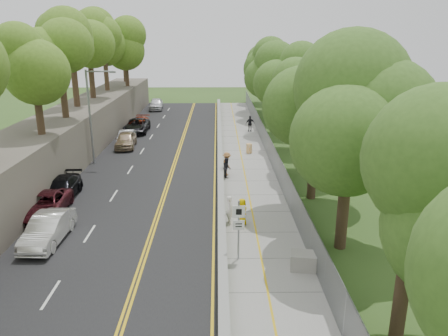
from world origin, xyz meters
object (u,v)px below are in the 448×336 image
Objects in this scene: construction_barrel at (249,148)px; painter_0 at (242,212)px; streetlight at (92,111)px; signpost at (239,224)px; car_2 at (46,204)px; concrete_block at (303,261)px; person_far at (250,124)px; car_1 at (48,229)px.

construction_barrel is 16.20m from painter_0.
signpost is at bearing -55.92° from streetlight.
streetlight is 11.94m from car_2.
streetlight is 14.43m from construction_barrel.
signpost reaches higher than painter_0.
person_far is at bearing 90.63° from concrete_block.
streetlight is at bearing 124.08° from signpost.
car_2 is 2.72× the size of person_far.
signpost is at bearing 69.85° from person_far.
signpost is 3.54m from concrete_block.
painter_0 is at bearing -10.51° from car_2.
person_far is at bearing 84.76° from signpost.
signpost is (11.51, -17.02, -2.68)m from streetlight.
painter_0 is 0.91× the size of person_far.
streetlight is 6.59× the size of concrete_block.
concrete_block is at bearing -26.95° from car_2.
streetlight is 1.62× the size of car_2.
car_1 is at bearing -70.20° from car_2.
concrete_block is 30.57m from person_far.
streetlight is 19.33m from person_far.
construction_barrel is at bearing 70.46° from person_far.
streetlight is at bearing 26.54° from person_far.
car_1 is at bearing 167.12° from concrete_block.
car_2 is (-1.51, 3.71, -0.07)m from car_1.
signpost reaches higher than construction_barrel.
concrete_block is at bearing -51.02° from streetlight.
painter_0 reaches higher than car_1.
signpost is 0.68× the size of car_1.
painter_0 is at bearing -95.49° from construction_barrel.
construction_barrel is (13.46, 3.12, -4.14)m from streetlight.
painter_0 is at bearing 12.20° from car_1.
streetlight is 1.75× the size of car_1.
car_1 is (-13.19, 3.02, 0.34)m from concrete_block.
person_far is at bearing 66.52° from car_1.
concrete_block is 16.17m from car_2.
painter_0 is at bearing -47.50° from streetlight.
streetlight is at bearing 128.98° from concrete_block.
streetlight is 2.58× the size of signpost.
signpost is 29.72m from person_far.
painter_0 is (-2.65, 5.00, 0.42)m from concrete_block.
streetlight reaches higher than painter_0.
streetlight reaches higher than signpost.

